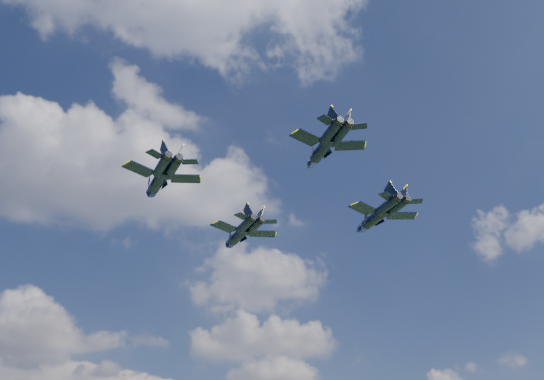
{
  "coord_description": "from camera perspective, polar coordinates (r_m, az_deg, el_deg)",
  "views": [
    {
      "loc": [
        -18.88,
        -83.79,
        9.29
      ],
      "look_at": [
        -4.55,
        2.79,
        55.4
      ],
      "focal_mm": 40.0,
      "sensor_mm": 36.0,
      "label": 1
    }
  ],
  "objects": [
    {
      "name": "jet_left",
      "position": [
        97.17,
        -10.66,
        0.87
      ],
      "size": [
        12.09,
        16.28,
        3.83
      ],
      "rotation": [
        0.0,
        0.0,
        0.26
      ],
      "color": "black"
    },
    {
      "name": "jet_lead",
      "position": [
        114.3,
        -3.19,
        -4.27
      ],
      "size": [
        12.51,
        16.89,
        3.98
      ],
      "rotation": [
        0.0,
        0.0,
        0.27
      ],
      "color": "black"
    },
    {
      "name": "jet_slot",
      "position": [
        86.46,
        4.72,
        3.83
      ],
      "size": [
        11.15,
        14.59,
        3.45
      ],
      "rotation": [
        0.0,
        0.0,
        0.16
      ],
      "color": "black"
    },
    {
      "name": "jet_right",
      "position": [
        105.87,
        9.64,
        -2.6
      ],
      "size": [
        12.54,
        16.7,
        3.93
      ],
      "rotation": [
        0.0,
        0.0,
        0.22
      ],
      "color": "black"
    }
  ]
}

